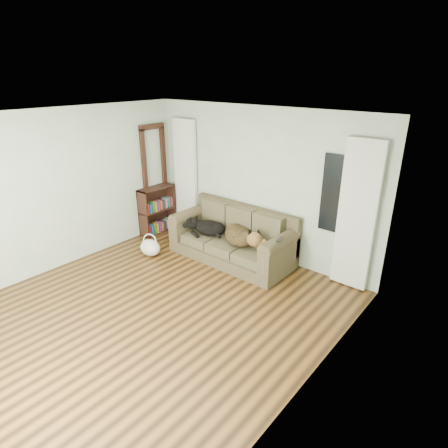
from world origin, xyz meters
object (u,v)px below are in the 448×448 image
Objects in this scene: tote_bag at (150,247)px; bookshelf at (157,209)px; sofa at (231,235)px; dog_shepherd at (241,237)px; dog_black_lab at (208,227)px.

bookshelf is at bearing 131.41° from tote_bag.
sofa is 1.49m from tote_bag.
sofa is 0.23m from dog_shepherd.
sofa is 3.65× the size of dog_black_lab.
dog_black_lab reaches higher than tote_bag.
tote_bag is at bearing 63.73° from dog_shepherd.
dog_shepherd is (0.22, -0.01, 0.04)m from sofa.
dog_black_lab is 1.48× the size of tote_bag.
dog_shepherd is 1.76× the size of tote_bag.
tote_bag is (-0.70, -0.79, -0.32)m from dog_black_lab.
dog_shepherd is 1.68m from tote_bag.
sofa reaches higher than tote_bag.
dog_black_lab is at bearing 1.96° from bookshelf.
dog_black_lab is 0.72m from dog_shepherd.
sofa is at bearing 30.74° from dog_shepherd.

